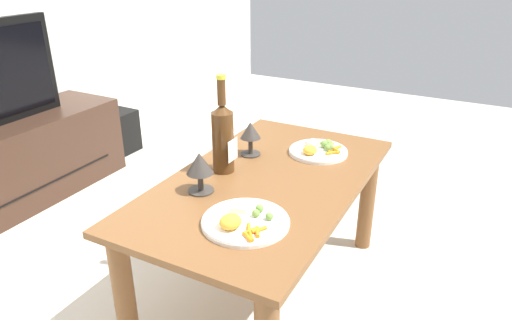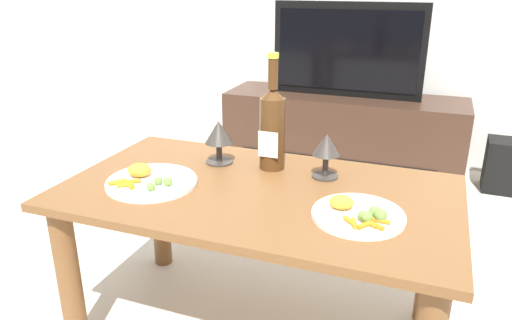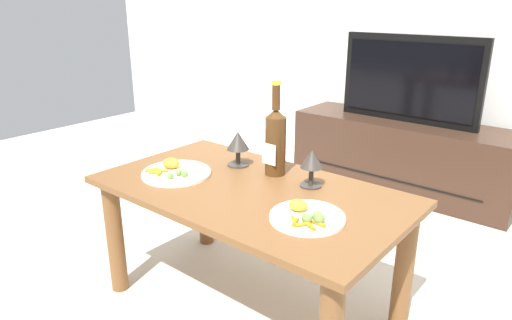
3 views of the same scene
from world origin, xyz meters
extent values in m
plane|color=beige|center=(0.00, 0.00, 0.00)|extent=(6.40, 6.40, 0.00)
cube|color=brown|center=(0.00, 0.00, 0.51)|extent=(1.15, 0.65, 0.02)
cylinder|color=brown|center=(-0.51, -0.26, 0.25)|extent=(0.07, 0.07, 0.49)
cylinder|color=brown|center=(-0.51, 0.26, 0.25)|extent=(0.07, 0.07, 0.49)
cylinder|color=brown|center=(0.51, 0.26, 0.25)|extent=(0.07, 0.07, 0.49)
cube|color=#382319|center=(-0.04, 1.56, 0.23)|extent=(1.39, 0.41, 0.46)
cube|color=black|center=(-0.04, 1.35, 0.14)|extent=(1.11, 0.01, 0.01)
cube|color=black|center=(-0.04, 1.56, 0.72)|extent=(0.86, 0.04, 0.52)
cube|color=black|center=(-0.04, 1.53, 0.72)|extent=(0.79, 0.01, 0.44)
cylinder|color=#4C2D14|center=(-0.01, 0.17, 0.63)|extent=(0.08, 0.08, 0.23)
cone|color=#4C2D14|center=(-0.01, 0.17, 0.76)|extent=(0.08, 0.08, 0.04)
cylinder|color=#4C2D14|center=(-0.01, 0.17, 0.83)|extent=(0.03, 0.03, 0.09)
cylinder|color=yellow|center=(-0.01, 0.17, 0.88)|extent=(0.03, 0.03, 0.02)
cube|color=silver|center=(-0.01, 0.13, 0.61)|extent=(0.07, 0.00, 0.08)
cylinder|color=#38332D|center=(-0.20, 0.16, 0.52)|extent=(0.09, 0.09, 0.01)
cylinder|color=#38332D|center=(-0.20, 0.16, 0.56)|extent=(0.02, 0.02, 0.06)
cone|color=#38332D|center=(-0.20, 0.16, 0.63)|extent=(0.09, 0.09, 0.08)
cylinder|color=#38332D|center=(0.17, 0.16, 0.52)|extent=(0.08, 0.08, 0.01)
cylinder|color=#38332D|center=(0.17, 0.16, 0.56)|extent=(0.02, 0.02, 0.07)
cone|color=#38332D|center=(0.17, 0.16, 0.63)|extent=(0.08, 0.08, 0.07)
cylinder|color=white|center=(-0.31, -0.08, 0.52)|extent=(0.27, 0.27, 0.01)
torus|color=white|center=(-0.31, -0.08, 0.53)|extent=(0.27, 0.27, 0.01)
ellipsoid|color=orange|center=(-0.36, -0.06, 0.55)|extent=(0.07, 0.06, 0.04)
cube|color=beige|center=(-0.26, -0.04, 0.54)|extent=(0.07, 0.07, 0.02)
cylinder|color=orange|center=(-0.35, -0.12, 0.54)|extent=(0.05, 0.04, 0.01)
cylinder|color=orange|center=(-0.36, -0.13, 0.54)|extent=(0.05, 0.03, 0.01)
cylinder|color=orange|center=(-0.39, -0.14, 0.54)|extent=(0.04, 0.05, 0.01)
cylinder|color=orange|center=(-0.38, -0.14, 0.54)|extent=(0.05, 0.04, 0.01)
cylinder|color=orange|center=(-0.34, -0.15, 0.54)|extent=(0.05, 0.04, 0.01)
cylinder|color=orange|center=(-0.35, -0.15, 0.54)|extent=(0.05, 0.04, 0.01)
sphere|color=olive|center=(-0.27, -0.10, 0.54)|extent=(0.03, 0.03, 0.03)
sphere|color=olive|center=(-0.24, -0.10, 0.54)|extent=(0.03, 0.03, 0.03)
sphere|color=olive|center=(-0.27, -0.15, 0.54)|extent=(0.03, 0.03, 0.03)
cylinder|color=white|center=(0.31, -0.08, 0.52)|extent=(0.24, 0.24, 0.01)
torus|color=white|center=(0.31, -0.08, 0.53)|extent=(0.24, 0.24, 0.01)
ellipsoid|color=orange|center=(0.26, -0.07, 0.55)|extent=(0.06, 0.06, 0.03)
cube|color=beige|center=(0.35, -0.04, 0.54)|extent=(0.07, 0.06, 0.02)
cylinder|color=orange|center=(0.30, -0.14, 0.54)|extent=(0.04, 0.04, 0.01)
cylinder|color=orange|center=(0.31, -0.15, 0.54)|extent=(0.02, 0.05, 0.01)
cylinder|color=orange|center=(0.33, -0.15, 0.54)|extent=(0.04, 0.04, 0.01)
cylinder|color=orange|center=(0.36, -0.14, 0.54)|extent=(0.04, 0.03, 0.01)
cylinder|color=orange|center=(0.34, -0.14, 0.54)|extent=(0.04, 0.03, 0.01)
cylinder|color=orange|center=(0.37, -0.11, 0.54)|extent=(0.05, 0.02, 0.01)
sphere|color=olive|center=(0.33, -0.12, 0.55)|extent=(0.03, 0.03, 0.03)
sphere|color=olive|center=(0.36, -0.11, 0.55)|extent=(0.03, 0.03, 0.03)
sphere|color=olive|center=(0.35, -0.09, 0.55)|extent=(0.03, 0.03, 0.03)
sphere|color=olive|center=(0.32, -0.12, 0.54)|extent=(0.03, 0.03, 0.03)
camera|label=1|loc=(-1.37, -0.69, 1.29)|focal=32.78mm
camera|label=2|loc=(0.45, -1.22, 1.10)|focal=33.97mm
camera|label=3|loc=(1.01, -1.19, 1.17)|focal=32.24mm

